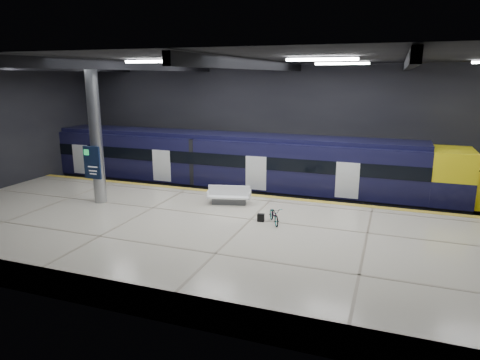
% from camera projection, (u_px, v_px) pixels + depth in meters
% --- Properties ---
extents(ground, '(30.00, 30.00, 0.00)m').
position_uv_depth(ground, '(257.00, 235.00, 20.17)').
color(ground, black).
rests_on(ground, ground).
extents(room_shell, '(30.10, 16.10, 8.05)m').
position_uv_depth(room_shell, '(259.00, 113.00, 18.81)').
color(room_shell, black).
rests_on(room_shell, ground).
extents(platform, '(30.00, 11.00, 1.10)m').
position_uv_depth(platform, '(239.00, 243.00, 17.76)').
color(platform, beige).
rests_on(platform, ground).
extents(safety_strip, '(30.00, 0.40, 0.01)m').
position_uv_depth(safety_strip, '(273.00, 197.00, 22.42)').
color(safety_strip, gold).
rests_on(safety_strip, platform).
extents(rails, '(30.00, 1.52, 0.16)m').
position_uv_depth(rails, '(286.00, 202.00, 25.17)').
color(rails, gray).
rests_on(rails, ground).
extents(train, '(29.40, 2.84, 3.79)m').
position_uv_depth(train, '(244.00, 166.00, 25.56)').
color(train, black).
rests_on(train, ground).
extents(bench, '(2.28, 1.36, 0.94)m').
position_uv_depth(bench, '(229.00, 197.00, 21.20)').
color(bench, '#595B60').
rests_on(bench, platform).
extents(bicycle, '(1.12, 1.46, 0.74)m').
position_uv_depth(bicycle, '(274.00, 215.00, 18.41)').
color(bicycle, '#99999E').
rests_on(bicycle, platform).
extents(pannier_bag, '(0.32, 0.21, 0.35)m').
position_uv_depth(pannier_bag, '(261.00, 218.00, 18.66)').
color(pannier_bag, black).
rests_on(pannier_bag, platform).
extents(info_column, '(0.90, 0.78, 6.90)m').
position_uv_depth(info_column, '(95.00, 136.00, 20.81)').
color(info_column, '#9EA0A5').
rests_on(info_column, platform).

